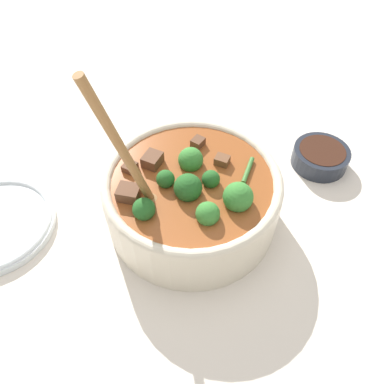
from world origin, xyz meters
The scene contains 3 objects.
ground_plane centered at (0.00, 0.00, 0.00)m, with size 4.00×4.00×0.00m, color silver.
stew_bowl centered at (0.00, 0.00, 0.06)m, with size 0.27×0.27×0.31m.
condiment_bowl centered at (-0.13, -0.24, 0.02)m, with size 0.10×0.10×0.03m.
Camera 1 is at (-0.21, 0.31, 0.50)m, focal length 35.00 mm.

